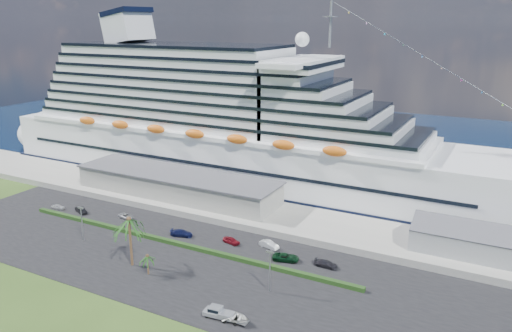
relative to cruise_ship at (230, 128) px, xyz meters
The scene contains 22 objects.
ground 69.56m from the cruise_ship, 71.40° to the right, with size 420.00×420.00×0.00m, color #2B4617.
asphalt_lot 59.58m from the cruise_ship, 67.89° to the right, with size 140.00×38.00×0.12m, color black.
wharf 35.90m from the cruise_ship, 48.10° to the right, with size 240.00×20.00×1.80m, color gray.
water 71.40m from the cruise_ship, 71.93° to the left, with size 420.00×160.00×0.02m, color black.
cruise_ship is the anchor object (origin of this frame).
terminal_building 26.92m from the cruise_ship, 98.22° to the right, with size 61.00×15.00×6.30m.
port_shed 78.32m from the cruise_ship, 18.08° to the right, with size 24.00×12.31×7.37m.
hedge 52.41m from the cruise_ship, 74.26° to the right, with size 88.00×1.10×0.90m, color black.
lamp_post_left 57.50m from the cruise_ship, 96.59° to the right, with size 1.60×0.35×8.27m.
lamp_post_right 70.64m from the cruise_ship, 53.44° to the right, with size 1.60×0.35×8.27m.
palm_tall 61.56m from the cruise_ship, 79.12° to the right, with size 8.82×8.82×11.13m.
palm_short 65.13m from the cruise_ship, 74.52° to the right, with size 3.53×3.53×4.56m.
parked_car_0 54.93m from the cruise_ship, 121.74° to the right, with size 1.52×3.78×1.29m, color silver.
parked_car_1 50.71m from the cruise_ship, 114.86° to the right, with size 1.61×4.61×1.52m, color black.
parked_car_2 44.74m from the cruise_ship, 99.58° to the right, with size 2.08×4.51×1.25m, color #96979E.
parked_car_3 47.74m from the cruise_ship, 74.41° to the right, with size 2.15×5.30×1.54m, color #121841.
parked_car_4 50.68m from the cruise_ship, 59.33° to the right, with size 1.71×4.25×1.45m, color maroon.
parked_car_5 53.88m from the cruise_ship, 49.91° to the right, with size 1.65×4.75×1.56m, color #B6B9BE.
parked_car_6 60.43m from the cruise_ship, 47.96° to the right, with size 2.61×5.67×1.58m, color black.
parked_car_7 65.39m from the cruise_ship, 41.42° to the right, with size 2.01×4.96×1.44m, color #242329.
pickup_truck 79.15m from the cruise_ship, 61.04° to the right, with size 5.66×2.57×1.93m.
boat_trailer 80.68m from the cruise_ship, 58.89° to the right, with size 5.71×3.73×1.64m.
Camera 1 is at (56.57, -67.04, 49.41)m, focal length 35.00 mm.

